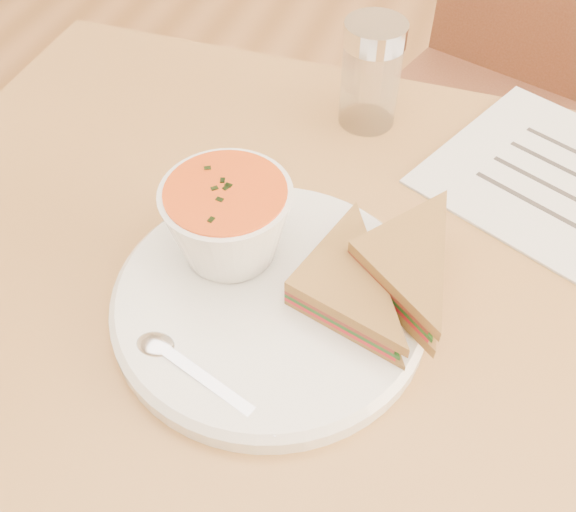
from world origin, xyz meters
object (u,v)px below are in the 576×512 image
at_px(chair_far, 489,132).
at_px(condiment_shaker, 371,75).
at_px(plate, 270,301).
at_px(dining_table, 339,468).
at_px(soup_bowl, 229,225).

bearing_deg(chair_far, condiment_shaker, 85.65).
bearing_deg(plate, chair_far, 75.14).
distance_m(chair_far, condiment_shaker, 0.50).
bearing_deg(condiment_shaker, plate, -93.27).
distance_m(dining_table, chair_far, 0.64).
xyz_separation_m(dining_table, plate, (-0.08, -0.04, 0.38)).
height_order(plate, soup_bowl, soup_bowl).
height_order(chair_far, condiment_shaker, chair_far).
xyz_separation_m(plate, soup_bowl, (-0.05, 0.03, 0.05)).
height_order(dining_table, condiment_shaker, condiment_shaker).
distance_m(dining_table, soup_bowl, 0.45).
bearing_deg(condiment_shaker, chair_far, 66.69).
xyz_separation_m(plate, condiment_shaker, (0.02, 0.29, 0.05)).
distance_m(chair_far, plate, 0.73).
xyz_separation_m(chair_far, plate, (-0.17, -0.66, 0.26)).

